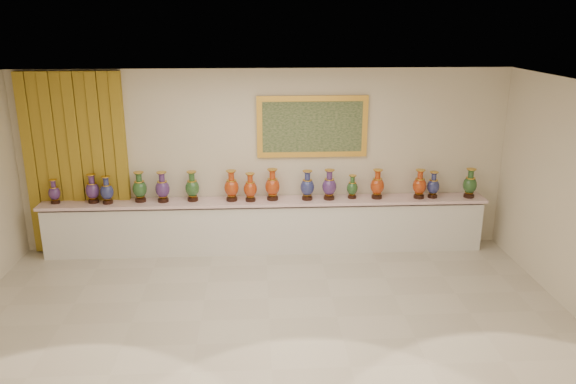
% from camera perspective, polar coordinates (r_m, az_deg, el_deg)
% --- Properties ---
extents(ground, '(8.00, 8.00, 0.00)m').
position_cam_1_polar(ground, '(7.50, -1.91, -12.74)').
color(ground, beige).
rests_on(ground, ground).
extents(room, '(8.00, 8.00, 8.00)m').
position_cam_1_polar(room, '(9.48, -17.18, 3.31)').
color(room, beige).
rests_on(room, ground).
extents(counter, '(7.28, 0.48, 0.90)m').
position_cam_1_polar(counter, '(9.37, -2.27, -3.47)').
color(counter, white).
rests_on(counter, ground).
extents(vase_0, '(0.21, 0.21, 0.39)m').
position_cam_1_polar(vase_0, '(9.73, -22.65, -0.07)').
color(vase_0, black).
rests_on(vase_0, counter).
extents(vase_1, '(0.24, 0.24, 0.47)m').
position_cam_1_polar(vase_1, '(9.54, -19.25, 0.20)').
color(vase_1, black).
rests_on(vase_1, counter).
extents(vase_2, '(0.25, 0.25, 0.45)m').
position_cam_1_polar(vase_2, '(9.42, -17.92, 0.07)').
color(vase_2, black).
rests_on(vase_2, counter).
extents(vase_3, '(0.28, 0.28, 0.50)m').
position_cam_1_polar(vase_3, '(9.37, -14.83, 0.37)').
color(vase_3, black).
rests_on(vase_3, counter).
extents(vase_4, '(0.30, 0.30, 0.50)m').
position_cam_1_polar(vase_4, '(9.27, -12.63, 0.36)').
color(vase_4, black).
rests_on(vase_4, counter).
extents(vase_5, '(0.29, 0.29, 0.49)m').
position_cam_1_polar(vase_5, '(9.23, -9.70, 0.44)').
color(vase_5, black).
rests_on(vase_5, counter).
extents(vase_6, '(0.26, 0.26, 0.51)m').
position_cam_1_polar(vase_6, '(9.14, -5.76, 0.49)').
color(vase_6, black).
rests_on(vase_6, counter).
extents(vase_7, '(0.28, 0.28, 0.47)m').
position_cam_1_polar(vase_7, '(9.11, -3.85, 0.35)').
color(vase_7, black).
rests_on(vase_7, counter).
extents(vase_8, '(0.28, 0.28, 0.52)m').
position_cam_1_polar(vase_8, '(9.14, -1.59, 0.61)').
color(vase_8, black).
rests_on(vase_8, counter).
extents(vase_9, '(0.24, 0.24, 0.49)m').
position_cam_1_polar(vase_9, '(9.16, 1.97, 0.54)').
color(vase_9, black).
rests_on(vase_9, counter).
extents(vase_10, '(0.30, 0.30, 0.50)m').
position_cam_1_polar(vase_10, '(9.19, 4.22, 0.61)').
color(vase_10, black).
rests_on(vase_10, counter).
extents(vase_11, '(0.20, 0.20, 0.39)m').
position_cam_1_polar(vase_11, '(9.30, 6.55, 0.42)').
color(vase_11, black).
rests_on(vase_11, counter).
extents(vase_12, '(0.28, 0.28, 0.49)m').
position_cam_1_polar(vase_12, '(9.34, 9.06, 0.66)').
color(vase_12, black).
rests_on(vase_12, counter).
extents(vase_13, '(0.24, 0.24, 0.48)m').
position_cam_1_polar(vase_13, '(9.49, 13.22, 0.66)').
color(vase_13, black).
rests_on(vase_13, counter).
extents(vase_14, '(0.27, 0.27, 0.44)m').
position_cam_1_polar(vase_14, '(9.58, 14.53, 0.59)').
color(vase_14, black).
rests_on(vase_14, counter).
extents(vase_15, '(0.23, 0.23, 0.49)m').
position_cam_1_polar(vase_15, '(9.75, 18.00, 0.73)').
color(vase_15, black).
rests_on(vase_15, counter).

